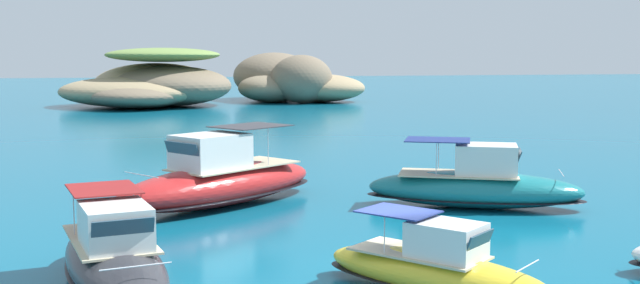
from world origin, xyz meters
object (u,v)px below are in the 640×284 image
Objects in this scene: motorboat_teal at (475,186)px; motorboat_charcoal at (114,260)px; islet_small at (286,81)px; motorboat_red at (220,181)px; islet_large at (153,85)px; motorboat_yellow at (436,269)px.

motorboat_teal is 16.82m from motorboat_charcoal.
islet_small is at bearing 76.57° from motorboat_charcoal.
islet_small reaches higher than motorboat_red.
islet_large reaches higher than motorboat_yellow.
islet_small is at bearing 77.54° from motorboat_red.
motorboat_charcoal reaches higher than motorboat_yellow.
motorboat_charcoal is (-19.79, -82.87, -1.91)m from islet_small.
motorboat_charcoal is at bearing -150.17° from motorboat_teal.
motorboat_yellow is at bearing -71.19° from motorboat_red.
islet_large is 3.12× the size of motorboat_charcoal.
islet_large is 4.11× the size of motorboat_yellow.
motorboat_teal is (13.03, -69.56, -1.65)m from islet_large.
motorboat_charcoal is 0.83× the size of motorboat_red.
motorboat_yellow is at bearing -119.20° from motorboat_teal.
motorboat_yellow is (-6.01, -10.75, -0.23)m from motorboat_teal.
motorboat_yellow is (8.58, -2.38, -0.14)m from motorboat_charcoal.
islet_large reaches higher than motorboat_red.
islet_small is at bearing 82.51° from motorboat_yellow.
islet_small is 85.22m from motorboat_charcoal.
motorboat_charcoal is (-14.59, -8.37, -0.09)m from motorboat_teal.
motorboat_charcoal is at bearing -103.43° from islet_small.
motorboat_teal is 0.91× the size of motorboat_red.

